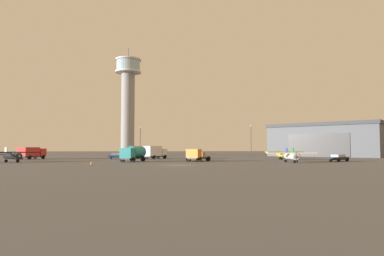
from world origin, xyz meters
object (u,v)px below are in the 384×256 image
Objects in this scene: truck_box_red at (31,152)px; truck_flatbed_orange at (197,155)px; airplane_black at (12,155)px; car_blue at (117,156)px; light_post_centre at (140,139)px; traffic_cone_near_left at (91,163)px; truck_box_white at (155,152)px; light_post_north at (251,138)px; airplane_yellow at (285,154)px; airplane_white at (291,156)px; control_tower at (128,97)px; car_black at (339,158)px; truck_fuel_tanker_teal at (134,153)px.

truck_flatbed_orange is (36.27, -17.47, -0.39)m from truck_box_red.
airplane_black is at bearing -54.11° from truck_flatbed_orange.
truck_box_red is at bearing 175.11° from car_blue.
light_post_centre is 13.23× the size of traffic_cone_near_left.
truck_box_white is 39.33m from light_post_north.
truck_flatbed_orange is at bearing 101.28° from airplane_yellow.
airplane_white is at bearing 107.17° from truck_flatbed_orange.
traffic_cone_near_left is at bearing -90.76° from control_tower.
truck_box_red is 35.72m from traffic_cone_near_left.
truck_box_white is at bearing 121.20° from car_black.
control_tower is 74.81m from car_black.
truck_flatbed_orange is 0.61× the size of light_post_north.
light_post_north is (22.74, 40.27, 4.57)m from truck_flatbed_orange.
light_post_north is at bearing 26.42° from car_blue.
truck_box_white is at bearing -79.33° from light_post_centre.
airplane_black is 43.13m from light_post_centre.
traffic_cone_near_left is (-38.53, -20.43, -0.91)m from airplane_yellow.
car_blue is 0.89× the size of car_black.
airplane_yellow is 1.37× the size of truck_box_white.
light_post_north reaches higher than light_post_centre.
light_post_north is at bearing -19.09° from control_tower.
light_post_north reaches higher than truck_flatbed_orange.
truck_flatbed_orange is 0.68× the size of light_post_centre.
light_post_centre reaches higher than traffic_cone_near_left.
truck_fuel_tanker_teal is (-32.91, -6.63, 0.43)m from airplane_yellow.
light_post_centre is (0.09, 36.82, 3.55)m from truck_fuel_tanker_teal.
truck_box_white is 30.63m from traffic_cone_near_left.
airplane_yellow reaches higher than truck_flatbed_orange.
truck_box_white is 9.95× the size of traffic_cone_near_left.
light_post_centre reaches higher than car_black.
truck_flatbed_orange is (-16.54, 6.06, -0.05)m from airplane_white.
truck_fuel_tanker_teal reaches higher than truck_flatbed_orange.
truck_box_red is 28.39m from truck_box_white.
control_tower is at bearing 119.71° from airplane_black.
truck_flatbed_orange is 17.84m from truck_box_white.
airplane_yellow is (55.04, 6.58, -0.05)m from airplane_black.
control_tower is at bearing 160.91° from light_post_north.
airplane_white is 1.87× the size of car_black.
truck_box_red is at bearing 144.91° from airplane_black.
airplane_yellow is at bearing 27.94° from traffic_cone_near_left.
truck_box_white is (4.16, 15.19, 0.00)m from truck_fuel_tanker_teal.
truck_box_red is at bearing -158.88° from light_post_north.
truck_box_red is (-2.06, 16.64, 0.29)m from airplane_black.
truck_flatbed_orange is (-20.83, -7.42, -0.05)m from airplane_yellow.
truck_flatbed_orange is at bearing -72.31° from light_post_centre.
control_tower reaches higher than airplane_white.
traffic_cone_near_left is at bearing 7.83° from airplane_black.
airplane_yellow is at bearing 91.13° from car_black.
light_post_north reaches higher than truck_box_white.
airplane_black is at bearing -148.93° from truck_box_red.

